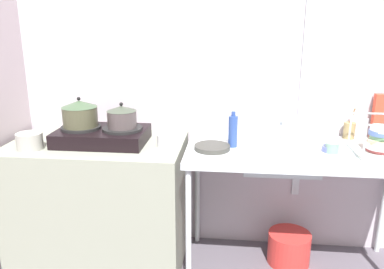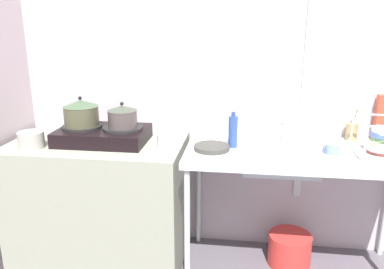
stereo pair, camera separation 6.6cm
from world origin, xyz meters
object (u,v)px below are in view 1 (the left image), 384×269
sink_basin (280,160)px  percolator (165,136)px  pot_on_right_burner (122,117)px  cup_by_rack (332,148)px  frying_pan (212,147)px  pot_on_left_burner (80,113)px  pot_beside_stove (30,141)px  dish_rack (381,142)px  utensil_jar (349,130)px  small_bowl_on_drainboard (330,149)px  faucet (282,125)px  stove (102,135)px  bucket_on_floor (289,248)px  bottle_by_sink (233,131)px

sink_basin → percolator: bearing=178.7°
pot_on_right_burner → cup_by_rack: pot_on_right_burner is taller
sink_basin → frying_pan: 0.43m
pot_on_left_burner → cup_by_rack: bearing=-1.6°
pot_beside_stove → dish_rack: dish_rack is taller
utensil_jar → small_bowl_on_drainboard: bearing=-122.2°
cup_by_rack → sink_basin: bearing=179.6°
percolator → utensil_jar: utensil_jar is taller
sink_basin → faucet: 0.24m
pot_beside_stove → sink_basin: bearing=4.8°
percolator → sink_basin: percolator is taller
stove → dish_rack: size_ratio=1.85×
faucet → small_bowl_on_drainboard: (0.29, -0.13, -0.11)m
pot_on_left_burner → small_bowl_on_drainboard: (1.59, -0.02, -0.18)m
pot_on_left_burner → stove: bearing=0.0°
pot_beside_stove → utensil_jar: size_ratio=0.75×
small_bowl_on_drainboard → bucket_on_floor: size_ratio=0.34×
cup_by_rack → bucket_on_floor: bearing=145.2°
percolator → pot_on_right_burner: bearing=175.1°
dish_rack → cup_by_rack: bearing=-175.9°
dish_rack → bucket_on_floor: dish_rack is taller
pot_on_left_burner → cup_by_rack: pot_on_left_burner is taller
dish_rack → bottle_by_sink: size_ratio=1.37×
stove → cup_by_rack: 1.46m
pot_on_right_burner → sink_basin: 1.04m
frying_pan → dish_rack: (1.02, 0.04, 0.05)m
percolator → cup_by_rack: 1.04m
pot_on_right_burner → bucket_on_floor: size_ratio=0.65×
pot_on_right_burner → bottle_by_sink: size_ratio=0.83×
frying_pan → utensil_jar: bearing=20.3°
percolator → dish_rack: dish_rack is taller
pot_beside_stove → percolator: size_ratio=1.14×
small_bowl_on_drainboard → bottle_by_sink: 0.61m
percolator → cup_by_rack: size_ratio=1.75×
stove → bucket_on_floor: bearing=3.9°
pot_beside_stove → bottle_by_sink: size_ratio=0.70×
pot_on_right_burner → pot_beside_stove: bearing=-162.5°
pot_on_left_burner → faucet: (1.31, 0.10, -0.07)m
pot_beside_stove → percolator: bearing=10.1°
dish_rack → bucket_on_floor: bearing=167.1°
percolator → frying_pan: size_ratio=0.63×
pot_beside_stove → small_bowl_on_drainboard: pot_beside_stove is taller
faucet → small_bowl_on_drainboard: faucet is taller
cup_by_rack → frying_pan: bearing=-178.5°
faucet → bottle_by_sink: bearing=-163.6°
sink_basin → utensil_jar: bearing=32.9°
small_bowl_on_drainboard → bottle_by_sink: (-0.60, 0.04, 0.09)m
dish_rack → small_bowl_on_drainboard: size_ratio=3.14×
dish_rack → utensil_jar: bearing=109.3°
stove → sink_basin: bearing=-2.0°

